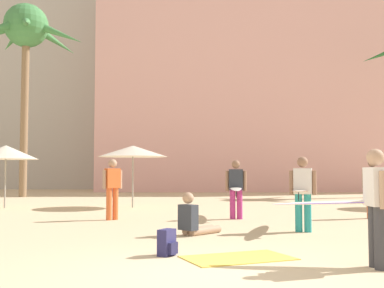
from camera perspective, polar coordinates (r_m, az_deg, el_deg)
The scene contains 14 objects.
ground at distance 6.33m, azimuth 3.60°, elevation -15.51°, with size 120.00×120.00×0.00m, color beige.
hotel_pink at distance 38.50m, azimuth 9.38°, elevation 6.68°, with size 25.68×10.19×16.13m, color beige.
hotel_tower_gray at distance 46.06m, azimuth -13.86°, elevation 13.13°, with size 19.24×9.46×28.78m, color #BCB7AD.
palm_tree_left at distance 28.78m, azimuth -19.21°, elevation 12.31°, with size 6.82×6.37×10.76m.
cafe_umbrella_1 at distance 18.37m, azimuth -6.99°, elevation -0.86°, with size 2.63×2.63×2.36m.
cafe_umbrella_3 at distance 19.30m, azimuth -21.29°, elevation -0.93°, with size 2.39×2.39×2.36m.
beach_towel at distance 7.60m, azimuth 5.62°, elevation -13.40°, with size 1.64×0.97×0.01m, color #F4CC4C.
backpack at distance 7.77m, azimuth -2.88°, elevation -11.74°, with size 0.33×0.35×0.42m.
person_mid_right at distance 13.88m, azimuth 5.33°, elevation -5.13°, with size 0.61×2.72×1.68m.
person_near_right at distance 7.26m, azimuth 20.98°, elevation -6.52°, with size 2.80×0.90×1.66m.
person_mid_center at distance 11.12m, azimuth 13.09°, elevation -5.47°, with size 1.03×2.77×1.68m.
person_far_right at distance 14.88m, azimuth 20.89°, elevation -4.67°, with size 0.60×0.24×1.72m.
person_mid_left at distance 13.64m, azimuth -9.41°, elevation -5.03°, with size 0.54×0.44×1.71m.
person_near_left at distance 10.27m, azimuth 0.35°, elevation -9.12°, with size 0.95×0.97×0.91m.
Camera 1 is at (-0.37, -6.17, 1.32)m, focal length 44.59 mm.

